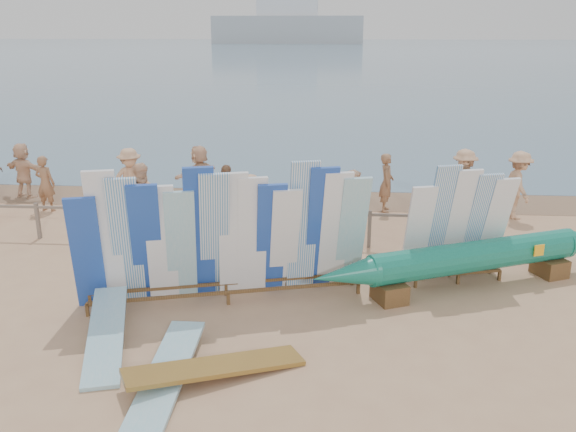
# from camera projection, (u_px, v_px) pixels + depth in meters

# --- Properties ---
(ground) EXTENTS (160.00, 160.00, 0.00)m
(ground) POSITION_uv_depth(u_px,v_px,m) (168.00, 295.00, 11.75)
(ground) COLOR tan
(ground) RESTS_ON ground
(ocean) EXTENTS (320.00, 240.00, 0.02)m
(ocean) POSITION_uv_depth(u_px,v_px,m) (323.00, 50.00, 133.58)
(ocean) COLOR slate
(ocean) RESTS_ON ground
(wet_sand_strip) EXTENTS (40.00, 2.60, 0.01)m
(wet_sand_strip) POSITION_uv_depth(u_px,v_px,m) (230.00, 196.00, 18.61)
(wet_sand_strip) COLOR #806048
(wet_sand_strip) RESTS_ON ground
(distant_ship) EXTENTS (45.00, 8.00, 14.00)m
(distant_ship) POSITION_uv_depth(u_px,v_px,m) (287.00, 25.00, 182.40)
(distant_ship) COLOR #999EA3
(distant_ship) RESTS_ON ocean
(fence) EXTENTS (12.08, 0.08, 0.90)m
(fence) POSITION_uv_depth(u_px,v_px,m) (200.00, 218.00, 14.42)
(fence) COLOR #7B6C5D
(fence) RESTS_ON ground
(main_surfboard_rack) EXTENTS (5.39, 2.09, 2.69)m
(main_surfboard_rack) POSITION_uv_depth(u_px,v_px,m) (225.00, 240.00, 11.20)
(main_surfboard_rack) COLOR brown
(main_surfboard_rack) RESTS_ON ground
(side_surfboard_rack) EXTENTS (2.24, 1.19, 2.49)m
(side_surfboard_rack) POSITION_uv_depth(u_px,v_px,m) (458.00, 228.00, 12.11)
(side_surfboard_rack) COLOR brown
(side_surfboard_rack) RESTS_ON ground
(outrigger_canoe) EXTENTS (6.51, 3.34, 0.98)m
(outrigger_canoe) POSITION_uv_depth(u_px,v_px,m) (476.00, 258.00, 11.92)
(outrigger_canoe) COLOR brown
(outrigger_canoe) RESTS_ON ground
(vendor_table) EXTENTS (1.06, 0.91, 1.18)m
(vendor_table) POSITION_uv_depth(u_px,v_px,m) (300.00, 264.00, 12.23)
(vendor_table) COLOR brown
(vendor_table) RESTS_ON ground
(flat_board_c) EXTENTS (2.62, 1.80, 0.33)m
(flat_board_c) POSITION_uv_depth(u_px,v_px,m) (216.00, 377.00, 9.02)
(flat_board_c) COLOR olive
(flat_board_c) RESTS_ON ground
(flat_board_b) EXTENTS (0.57, 2.70, 0.26)m
(flat_board_b) POSITION_uv_depth(u_px,v_px,m) (168.00, 379.00, 8.95)
(flat_board_b) COLOR #80BBCC
(flat_board_b) RESTS_ON ground
(flat_board_a) EXTENTS (1.28, 2.73, 0.44)m
(flat_board_a) POSITION_uv_depth(u_px,v_px,m) (107.00, 345.00, 9.92)
(flat_board_a) COLOR #80BBCC
(flat_board_a) RESTS_ON ground
(beach_chair_left) EXTENTS (0.72, 0.73, 0.82)m
(beach_chair_left) POSITION_uv_depth(u_px,v_px,m) (193.00, 221.00, 15.43)
(beach_chair_left) COLOR #B31317
(beach_chair_left) RESTS_ON ground
(beach_chair_right) EXTENTS (0.81, 0.82, 0.96)m
(beach_chair_right) POSITION_uv_depth(u_px,v_px,m) (243.00, 218.00, 15.54)
(beach_chair_right) COLOR #B31317
(beach_chair_right) RESTS_ON ground
(stroller) EXTENTS (0.74, 0.90, 1.06)m
(stroller) POSITION_uv_depth(u_px,v_px,m) (279.00, 218.00, 15.09)
(stroller) COLOR #B31317
(stroller) RESTS_ON ground
(beachgoer_7) EXTENTS (0.38, 0.62, 1.64)m
(beachgoer_7) POSITION_uv_depth(u_px,v_px,m) (387.00, 183.00, 16.88)
(beachgoer_7) COLOR #8C6042
(beachgoer_7) RESTS_ON ground
(beachgoer_3) EXTENTS (1.23, 1.02, 1.79)m
(beachgoer_3) POSITION_uv_depth(u_px,v_px,m) (130.00, 180.00, 16.82)
(beachgoer_3) COLOR tan
(beachgoer_3) RESTS_ON ground
(beachgoer_11) EXTENTS (1.62, 0.97, 1.66)m
(beachgoer_11) POSITION_uv_depth(u_px,v_px,m) (23.00, 170.00, 18.27)
(beachgoer_11) COLOR beige
(beachgoer_11) RESTS_ON ground
(beachgoer_1) EXTENTS (0.62, 0.41, 1.58)m
(beachgoer_1) POSITION_uv_depth(u_px,v_px,m) (45.00, 183.00, 16.92)
(beachgoer_1) COLOR #8C6042
(beachgoer_1) RESTS_ON ground
(beachgoer_6) EXTENTS (0.83, 0.63, 1.53)m
(beachgoer_6) POSITION_uv_depth(u_px,v_px,m) (251.00, 204.00, 15.00)
(beachgoer_6) COLOR tan
(beachgoer_6) RESTS_ON ground
(beachgoer_8) EXTENTS (0.51, 0.84, 1.63)m
(beachgoer_8) POSITION_uv_depth(u_px,v_px,m) (354.00, 202.00, 15.03)
(beachgoer_8) COLOR beige
(beachgoer_8) RESTS_ON ground
(beachgoer_9) EXTENTS (0.78, 1.28, 1.85)m
(beachgoer_9) POSITION_uv_depth(u_px,v_px,m) (464.00, 183.00, 16.37)
(beachgoer_9) COLOR tan
(beachgoer_9) RESTS_ON ground
(beachgoer_10) EXTENTS (1.12, 0.88, 1.77)m
(beachgoer_10) POSITION_uv_depth(u_px,v_px,m) (461.00, 199.00, 15.04)
(beachgoer_10) COLOR #8C6042
(beachgoer_10) RESTS_ON ground
(beachgoer_2) EXTENTS (0.77, 0.97, 1.79)m
(beachgoer_2) POSITION_uv_depth(u_px,v_px,m) (144.00, 199.00, 15.03)
(beachgoer_2) COLOR beige
(beachgoer_2) RESTS_ON ground
(beachgoer_5) EXTENTS (1.24, 1.69, 1.76)m
(beachgoer_5) POSITION_uv_depth(u_px,v_px,m) (200.00, 176.00, 17.38)
(beachgoer_5) COLOR beige
(beachgoer_5) RESTS_ON ground
(beachgoer_extra_0) EXTENTS (0.59, 1.22, 1.83)m
(beachgoer_extra_0) POSITION_uv_depth(u_px,v_px,m) (518.00, 185.00, 16.24)
(beachgoer_extra_0) COLOR tan
(beachgoer_extra_0) RESTS_ON ground
(beachgoer_4) EXTENTS (1.09, 0.90, 1.73)m
(beachgoer_4) POSITION_uv_depth(u_px,v_px,m) (226.00, 199.00, 15.15)
(beachgoer_4) COLOR #8C6042
(beachgoer_4) RESTS_ON ground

